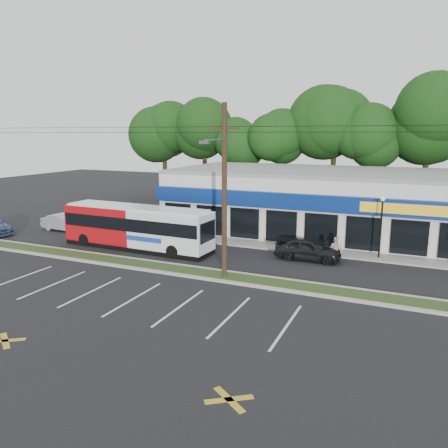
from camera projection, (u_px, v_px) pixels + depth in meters
ground at (172, 276)px, 26.05m from camera, size 120.00×120.00×0.00m
grass_strip at (180, 270)px, 26.93m from camera, size 40.00×1.60×0.12m
curb_south at (173, 274)px, 26.17m from camera, size 40.00×0.25×0.14m
curb_north at (187, 266)px, 27.69m from camera, size 40.00×0.25×0.14m
sidewalk at (293, 248)px, 32.13m from camera, size 32.00×2.20×0.10m
strip_mall at (320, 201)px, 37.60m from camera, size 25.00×12.55×5.30m
utility_pole at (221, 186)px, 24.66m from camera, size 50.00×2.77×10.00m
lamp_post at (381, 220)px, 29.05m from camera, size 0.30×0.30×4.25m
tree_line at (328, 133)px, 46.05m from camera, size 46.76×6.76×11.83m
metrobus at (137, 226)px, 31.93m from camera, size 11.79×2.85×3.15m
car_dark at (308, 249)px, 29.20m from camera, size 4.40×1.80×1.49m
car_silver at (65, 222)px, 38.02m from camera, size 4.49×1.70×1.46m
pedestrian_a at (338, 245)px, 30.22m from camera, size 0.63×0.48×1.56m
pedestrian_b at (335, 249)px, 29.07m from camera, size 0.93×0.81×1.60m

